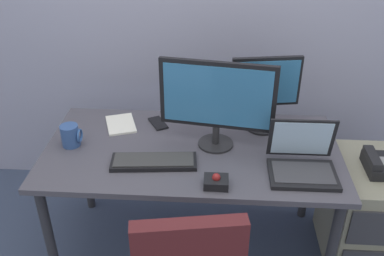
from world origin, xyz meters
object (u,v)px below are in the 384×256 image
object	(u,v)px
keyboard	(154,161)
coffee_mug	(71,136)
monitor_side	(266,89)
cell_phone	(158,123)
desk_phone	(381,164)
paper_notepad	(121,124)
laptop	(302,161)
file_cabinet	(368,213)
monitor_main	(217,100)
trackball_mouse	(216,181)

from	to	relation	value
keyboard	coffee_mug	bearing A→B (deg)	162.85
monitor_side	cell_phone	size ratio (longest dim) A/B	2.89
desk_phone	monitor_side	distance (m)	0.69
coffee_mug	cell_phone	size ratio (longest dim) A/B	0.80
paper_notepad	desk_phone	bearing A→B (deg)	-8.50
laptop	keyboard	bearing A→B (deg)	179.37
keyboard	coffee_mug	world-z (taller)	coffee_mug
file_cabinet	paper_notepad	size ratio (longest dim) A/B	2.93
desk_phone	paper_notepad	bearing A→B (deg)	171.50
cell_phone	monitor_main	bearing A→B (deg)	-60.00
monitor_main	paper_notepad	size ratio (longest dim) A/B	2.72
desk_phone	keyboard	size ratio (longest dim) A/B	0.48
monitor_side	keyboard	distance (m)	0.70
monitor_side	paper_notepad	distance (m)	0.81
monitor_side	desk_phone	bearing A→B (deg)	-21.27
monitor_side	cell_phone	distance (m)	0.62
monitor_main	coffee_mug	world-z (taller)	monitor_main
desk_phone	laptop	bearing A→B (deg)	-160.22
monitor_side	paper_notepad	xyz separation A→B (m)	(-0.78, -0.02, -0.23)
trackball_mouse	paper_notepad	world-z (taller)	trackball_mouse
laptop	cell_phone	distance (m)	0.82
monitor_side	keyboard	xyz separation A→B (m)	(-0.54, -0.38, -0.22)
file_cabinet	paper_notepad	bearing A→B (deg)	172.22
keyboard	monitor_main	bearing A→B (deg)	32.36
monitor_main	trackball_mouse	distance (m)	0.41
monitor_side	monitor_main	bearing A→B (deg)	-142.91
monitor_main	monitor_side	distance (m)	0.32
trackball_mouse	monitor_main	bearing A→B (deg)	91.35
monitor_main	laptop	xyz separation A→B (m)	(0.41, -0.19, -0.21)
desk_phone	monitor_main	bearing A→B (deg)	177.37
desk_phone	keyboard	bearing A→B (deg)	-172.57
file_cabinet	cell_phone	distance (m)	1.25
file_cabinet	coffee_mug	bearing A→B (deg)	-179.01
trackball_mouse	coffee_mug	xyz separation A→B (m)	(-0.74, 0.28, 0.03)
paper_notepad	trackball_mouse	bearing A→B (deg)	-43.02
file_cabinet	cell_phone	xyz separation A→B (m)	(-1.17, 0.21, 0.40)
desk_phone	cell_phone	xyz separation A→B (m)	(-1.16, 0.23, 0.06)
file_cabinet	paper_notepad	world-z (taller)	paper_notepad
file_cabinet	monitor_main	distance (m)	1.07
desk_phone	coffee_mug	bearing A→B (deg)	-179.60
monitor_main	trackball_mouse	size ratio (longest dim) A/B	5.15
file_cabinet	coffee_mug	distance (m)	1.64
monitor_main	laptop	distance (m)	0.49
monitor_side	trackball_mouse	world-z (taller)	monitor_side
file_cabinet	monitor_side	bearing A→B (deg)	160.40
file_cabinet	coffee_mug	size ratio (longest dim) A/B	5.35
file_cabinet	keyboard	size ratio (longest dim) A/B	1.45
file_cabinet	laptop	xyz separation A→B (m)	(-0.44, -0.17, 0.45)
file_cabinet	monitor_main	world-z (taller)	monitor_main
trackball_mouse	paper_notepad	bearing A→B (deg)	136.98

